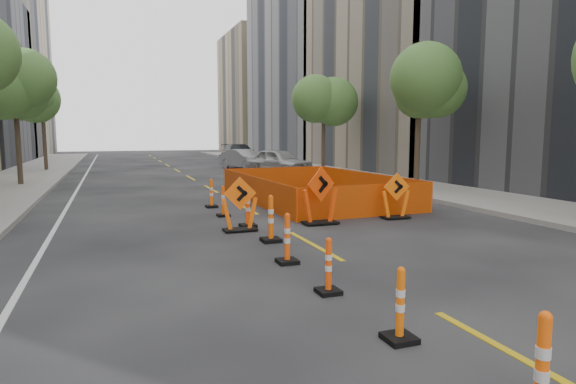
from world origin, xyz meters
name	(u,v)px	position (x,y,z in m)	size (l,w,h in m)	color
ground_plane	(417,302)	(0.00, 0.00, 0.00)	(140.00, 140.00, 0.00)	black
sidewalk_right	(427,189)	(9.00, 12.00, 0.07)	(4.00, 90.00, 0.15)	gray
bld_right_c	(423,71)	(17.00, 23.80, 7.00)	(12.00, 16.00, 14.00)	gray
bld_right_d	(327,61)	(17.00, 40.20, 10.00)	(12.00, 18.00, 20.00)	gray
bld_right_e	(271,94)	(17.00, 58.60, 8.00)	(12.00, 14.00, 16.00)	tan
tree_l_c	(15,91)	(-8.40, 20.00, 4.53)	(2.80, 2.80, 5.95)	#382B1E
tree_l_d	(42,104)	(-8.40, 30.00, 4.53)	(2.80, 2.80, 5.95)	#382B1E
tree_r_b	(419,88)	(8.40, 12.00, 4.53)	(2.80, 2.80, 5.95)	#382B1E
tree_r_c	(324,102)	(8.40, 22.00, 4.53)	(2.80, 2.80, 5.95)	#382B1E
channelizer_1	(542,370)	(-0.88, -3.03, 0.53)	(0.42, 0.42, 1.06)	#FB560A
channelizer_2	(400,304)	(-1.04, -1.10, 0.47)	(0.37, 0.37, 0.95)	#EA5D09
channelizer_3	(329,266)	(-1.11, 0.83, 0.46)	(0.36, 0.36, 0.92)	#F3440A
channelizer_4	(287,238)	(-1.10, 2.76, 0.51)	(0.40, 0.40, 1.01)	#F54A0A
channelizer_5	(271,218)	(-0.81, 4.68, 0.56)	(0.44, 0.44, 1.12)	#E95409
channelizer_6	(248,208)	(-0.84, 6.61, 0.54)	(0.43, 0.43, 1.09)	#F5480A
channelizer_7	(223,201)	(-1.09, 8.54, 0.48)	(0.38, 0.38, 0.96)	#E44C09
channelizer_8	(211,193)	(-1.08, 10.47, 0.50)	(0.39, 0.39, 1.00)	#F45A0A
chevron_sign_left	(240,204)	(-1.18, 6.15, 0.72)	(0.96, 0.58, 1.44)	#FB5B0A
chevron_sign_center	(320,196)	(1.19, 6.31, 0.82)	(1.10, 0.66, 1.64)	#F0400A
chevron_sign_right	(396,196)	(3.70, 6.36, 0.70)	(0.93, 0.56, 1.39)	#FF650A
safety_fence	(312,187)	(2.91, 10.88, 0.51)	(4.75, 8.09, 1.01)	#D8580B
parked_car_near	(279,161)	(5.62, 22.58, 0.81)	(1.92, 4.78, 1.63)	#B2B2B4
parked_car_mid	(244,159)	(4.70, 27.73, 0.71)	(1.51, 4.33, 1.43)	gray
parked_car_far	(239,154)	(5.83, 33.39, 0.84)	(2.35, 5.78, 1.68)	black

